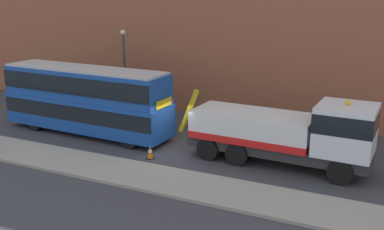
{
  "coord_description": "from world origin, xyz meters",
  "views": [
    {
      "loc": [
        10.64,
        -20.9,
        8.5
      ],
      "look_at": [
        0.69,
        0.17,
        2.0
      ],
      "focal_mm": 42.12,
      "sensor_mm": 36.0,
      "label": 1
    }
  ],
  "objects_px": {
    "street_lamp": "(124,64)",
    "traffic_cone_near_bus": "(150,152)",
    "recovery_tow_truck": "(287,132)",
    "double_decker_bus": "(86,98)"
  },
  "relations": [
    {
      "from": "street_lamp",
      "to": "traffic_cone_near_bus",
      "type": "bearing_deg",
      "value": -49.41
    },
    {
      "from": "recovery_tow_truck",
      "to": "double_decker_bus",
      "type": "bearing_deg",
      "value": -177.66
    },
    {
      "from": "recovery_tow_truck",
      "to": "street_lamp",
      "type": "height_order",
      "value": "street_lamp"
    },
    {
      "from": "recovery_tow_truck",
      "to": "street_lamp",
      "type": "distance_m",
      "value": 14.21
    },
    {
      "from": "double_decker_bus",
      "to": "traffic_cone_near_bus",
      "type": "relative_size",
      "value": 15.45
    },
    {
      "from": "traffic_cone_near_bus",
      "to": "street_lamp",
      "type": "xyz_separation_m",
      "value": [
        -6.42,
        7.49,
        3.13
      ]
    },
    {
      "from": "recovery_tow_truck",
      "to": "street_lamp",
      "type": "xyz_separation_m",
      "value": [
        -13.03,
        5.41,
        1.71
      ]
    },
    {
      "from": "double_decker_bus",
      "to": "street_lamp",
      "type": "bearing_deg",
      "value": 100.35
    },
    {
      "from": "double_decker_bus",
      "to": "traffic_cone_near_bus",
      "type": "bearing_deg",
      "value": -17.91
    },
    {
      "from": "street_lamp",
      "to": "recovery_tow_truck",
      "type": "bearing_deg",
      "value": -22.55
    }
  ]
}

